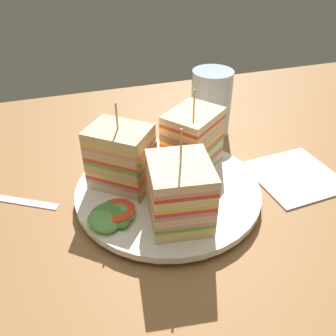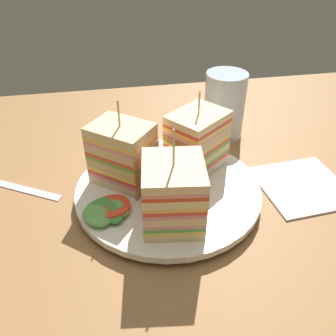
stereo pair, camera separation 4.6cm
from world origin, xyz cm
name	(u,v)px [view 2 (the right image)]	position (x,y,z in cm)	size (l,w,h in cm)	color
ground_plane	(168,201)	(0.00, 0.00, -0.90)	(128.10, 76.53, 1.80)	olive
plate	(168,190)	(0.00, 0.00, 1.01)	(24.45, 24.45, 1.66)	white
sandwich_wedge_0	(123,154)	(5.50, -2.67, 5.74)	(9.46, 9.16, 11.63)	beige
sandwich_wedge_1	(173,193)	(0.54, 6.10, 5.51)	(7.76, 8.44, 12.07)	beige
sandwich_wedge_2	(197,141)	(-4.73, -3.89, 5.80)	(9.57, 9.25, 11.45)	beige
chip_pile	(162,174)	(0.48, -1.88, 2.41)	(7.15, 7.33, 1.84)	#DEAE5F
salad_garnish	(107,210)	(8.18, 3.91, 2.27)	(6.79, 6.62, 1.47)	#5B9F48
napkin	(303,185)	(-18.91, 1.33, 0.25)	(11.62, 11.59, 0.50)	silver
drinking_glass	(224,110)	(-12.14, -14.67, 4.66)	(6.67, 6.67, 10.95)	silver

